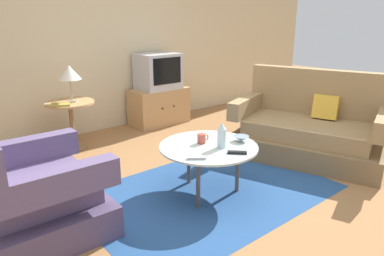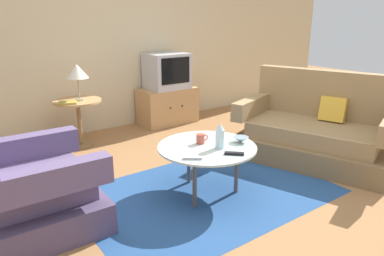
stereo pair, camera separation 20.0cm
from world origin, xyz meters
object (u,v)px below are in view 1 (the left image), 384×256
mug (202,138)px  book (61,104)px  bowl (241,139)px  tv_remote_dark (237,152)px  tv_remote_silver (197,158)px  table_lamp (69,73)px  vase (222,136)px  tv_stand (159,106)px  television (158,71)px  armchair (35,197)px  couch (310,130)px  side_table (71,115)px  coffee_table (208,149)px

mug → book: (-0.62, 1.68, 0.09)m
bowl → tv_remote_dark: (-0.25, -0.19, -0.01)m
tv_remote_silver → table_lamp: bearing=132.3°
vase → tv_remote_dark: vase is taller
tv_stand → television: television is taller
armchair → television: bearing=128.5°
table_lamp → tv_remote_silver: (0.18, -2.02, -0.45)m
tv_remote_dark → couch: bearing=54.0°
side_table → tv_stand: (1.40, 0.22, -0.16)m
tv_remote_dark → tv_stand: bearing=114.7°
armchair → coffee_table: 1.43m
television → book: 1.59m
side_table → table_lamp: 0.49m
side_table → mug: 1.86m
couch → tv_stand: size_ratio=2.16×
tv_stand → tv_remote_silver: tv_stand is taller
couch → side_table: 2.76m
table_lamp → tv_remote_silver: bearing=-84.8°
armchair → television: (2.30, 1.76, 0.48)m
coffee_table → tv_stand: size_ratio=1.04×
table_lamp → mug: 1.87m
mug → bowl: mug is taller
armchair → side_table: (0.90, 1.54, 0.13)m
bowl → couch: bearing=2.1°
tv_remote_dark → television: bearing=114.7°
couch → side_table: (-1.96, 1.94, 0.11)m
tv_remote_dark → tv_remote_silver: size_ratio=1.00×
table_lamp → tv_remote_silver: size_ratio=2.96×
coffee_table → side_table: size_ratio=1.50×
couch → vase: (-1.43, -0.05, 0.26)m
television → bowl: television is taller
armchair → couch: bearing=83.2°
mug → tv_remote_dark: 0.38m
coffee_table → table_lamp: (-0.46, 1.85, 0.49)m
side_table → tv_stand: bearing=8.9°
television → bowl: bearing=-105.7°
vase → mug: vase is taller
tv_remote_dark → armchair: bearing=-158.9°
couch → book: couch is taller
couch → coffee_table: couch is taller
table_lamp → bowl: 2.14m
mug → couch: bearing=-5.6°
mug → book: 1.80m
side_table → bowl: (0.78, -1.98, 0.06)m
tv_stand → bowl: (-0.62, -2.20, 0.22)m
book → bowl: bearing=-42.0°
armchair → coffee_table: bearing=77.5°
coffee_table → vase: (0.05, -0.11, 0.14)m
couch → tv_stand: bearing=-4.9°
couch → television: (-0.56, 2.16, 0.47)m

